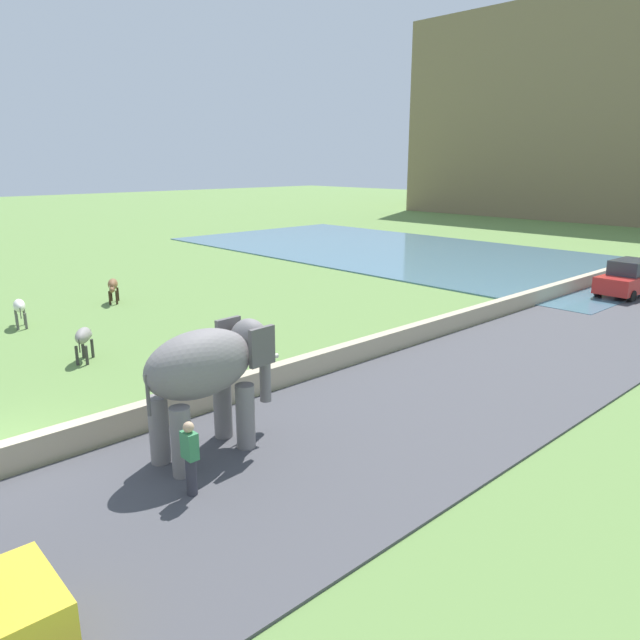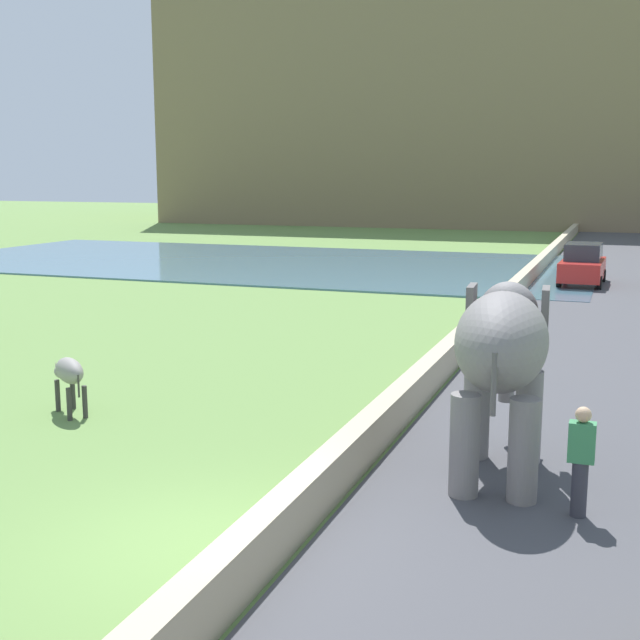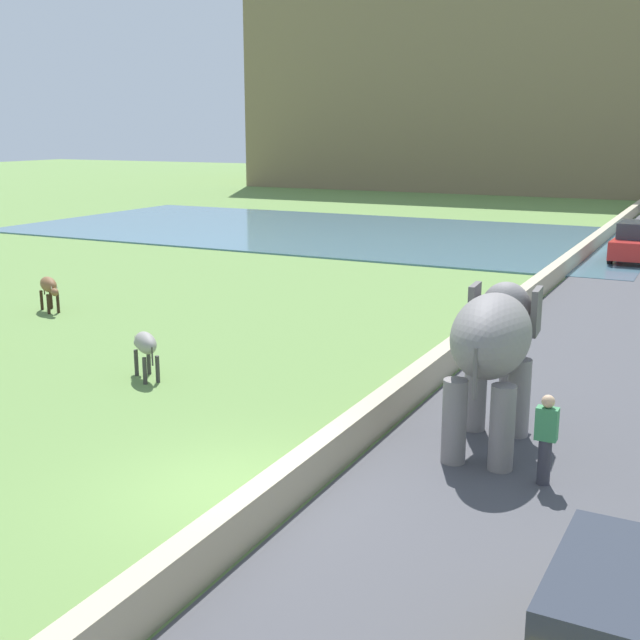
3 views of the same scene
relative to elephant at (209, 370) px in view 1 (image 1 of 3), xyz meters
name	(u,v)px [view 1 (image 1 of 3)]	position (x,y,z in m)	size (l,w,h in m)	color
road_surface	(587,333)	(1.59, 16.20, -2.01)	(7.00, 120.00, 0.06)	#424247
barrier_wall	(475,315)	(-2.21, 14.20, -1.68)	(0.40, 110.00, 0.72)	tan
lake	(401,251)	(-17.41, 27.96, -2.00)	(36.00, 18.00, 0.08)	slate
elephant	(209,370)	(0.00, 0.00, 0.00)	(1.59, 3.51, 2.99)	slate
person_beside_elephant	(190,457)	(1.30, -1.34, -1.16)	(0.36, 0.22, 1.63)	#33333D
car_red	(628,278)	(0.02, 24.33, -1.14)	(1.89, 4.05, 1.80)	red
cow_white	(19,307)	(-14.54, 0.37, -1.20)	(1.42, 0.70, 1.15)	silver
cow_brown	(113,286)	(-16.02, 4.99, -1.20)	(1.37, 0.97, 1.15)	brown
cow_grey	(84,337)	(-8.54, 0.55, -1.20)	(1.32, 1.09, 1.15)	gray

